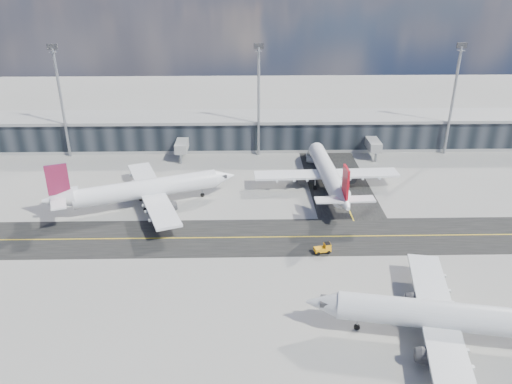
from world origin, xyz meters
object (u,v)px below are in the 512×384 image
airliner_redtail (328,173)px  baggage_tug (324,248)px  airliner_af (144,189)px  service_van (311,157)px  airliner_near (452,317)px

airliner_redtail → baggage_tug: airliner_redtail is taller
airliner_af → airliner_redtail: (39.69, 8.15, -0.08)m
airliner_af → service_van: (38.34, 26.37, -3.05)m
airliner_near → baggage_tug: bearing=41.9°
airliner_af → airliner_redtail: size_ratio=0.99×
airliner_af → service_van: 46.64m
baggage_tug → airliner_redtail: bearing=158.9°
airliner_redtail → airliner_near: size_ratio=1.00×
airliner_af → airliner_redtail: 40.52m
airliner_af → baggage_tug: (34.94, -19.32, -2.97)m
baggage_tug → service_van: bearing=164.4°
airliner_redtail → baggage_tug: (-4.75, -27.47, -2.89)m
airliner_near → airliner_redtail: bearing=21.0°
airliner_af → airliner_redtail: bearing=81.2°
airliner_af → baggage_tug: bearing=40.7°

